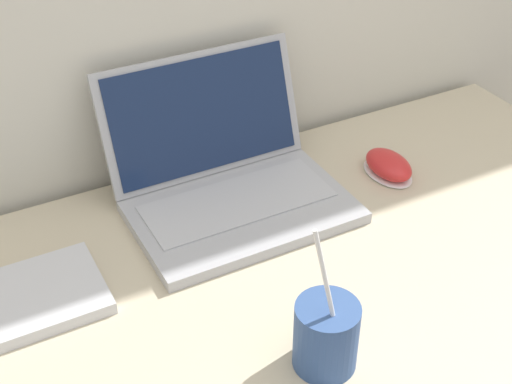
{
  "coord_description": "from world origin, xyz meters",
  "views": [
    {
      "loc": [
        -0.46,
        -0.38,
        1.49
      ],
      "look_at": [
        -0.03,
        0.43,
        0.84
      ],
      "focal_mm": 50.0,
      "sensor_mm": 36.0,
      "label": 1
    }
  ],
  "objects": [
    {
      "name": "drink_cup",
      "position": [
        -0.08,
        0.15,
        0.81
      ],
      "size": [
        0.08,
        0.08,
        0.23
      ],
      "color": "#33518C",
      "rests_on": "desk"
    },
    {
      "name": "computer_mouse",
      "position": [
        0.27,
        0.47,
        0.78
      ],
      "size": [
        0.07,
        0.11,
        0.04
      ],
      "color": "white",
      "rests_on": "desk"
    },
    {
      "name": "laptop",
      "position": [
        -0.03,
        0.54,
        0.81
      ],
      "size": [
        0.36,
        0.31,
        0.23
      ],
      "color": "#ADADB2",
      "rests_on": "desk"
    }
  ]
}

